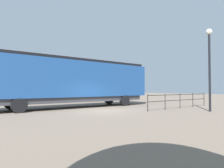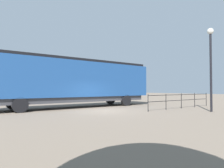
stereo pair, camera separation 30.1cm
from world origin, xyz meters
name	(u,v)px [view 1 (the left image)]	position (x,y,z in m)	size (l,w,h in m)	color
ground_plane	(104,111)	(0.00, 0.00, 0.00)	(120.00, 120.00, 0.00)	#756656
locomotive	(79,81)	(-3.79, -0.15, 2.42)	(2.94, 15.33, 4.35)	navy
lamp_post	(209,56)	(5.24, 5.94, 4.13)	(0.46, 0.46, 6.21)	black
platform_fence	(180,99)	(2.39, 6.41, 0.83)	(0.05, 8.37, 1.29)	black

